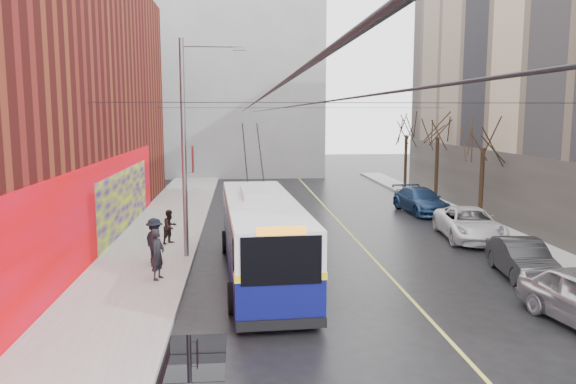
# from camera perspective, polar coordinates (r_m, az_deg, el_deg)

# --- Properties ---
(ground) EXTENTS (140.00, 140.00, 0.00)m
(ground) POSITION_cam_1_polar(r_m,az_deg,el_deg) (14.97, 11.64, -15.95)
(ground) COLOR black
(ground) RESTS_ON ground
(sidewalk_left) EXTENTS (4.00, 60.00, 0.15)m
(sidewalk_left) POSITION_cam_1_polar(r_m,az_deg,el_deg) (26.09, -13.60, -5.46)
(sidewalk_left) COLOR gray
(sidewalk_left) RESTS_ON ground
(sidewalk_right) EXTENTS (2.00, 60.00, 0.15)m
(sidewalk_right) POSITION_cam_1_polar(r_m,az_deg,el_deg) (28.91, 22.08, -4.52)
(sidewalk_right) COLOR gray
(sidewalk_right) RESTS_ON ground
(lane_line) EXTENTS (0.12, 50.00, 0.01)m
(lane_line) POSITION_cam_1_polar(r_m,az_deg,el_deg) (28.31, 6.48, -4.38)
(lane_line) COLOR #BFB74C
(lane_line) RESTS_ON ground
(building_far) EXTENTS (20.50, 12.10, 18.00)m
(building_far) POSITION_cam_1_polar(r_m,az_deg,el_deg) (58.19, -7.01, 10.84)
(building_far) COLOR gray
(building_far) RESTS_ON ground
(streetlight_pole) EXTENTS (2.65, 0.60, 9.00)m
(streetlight_pole) POSITION_cam_1_polar(r_m,az_deg,el_deg) (23.22, -10.15, 4.92)
(streetlight_pole) COLOR slate
(streetlight_pole) RESTS_ON ground
(catenary_wires) EXTENTS (18.00, 60.00, 0.22)m
(catenary_wires) POSITION_cam_1_polar(r_m,az_deg,el_deg) (27.91, -1.88, 8.40)
(catenary_wires) COLOR black
(tree_near) EXTENTS (3.20, 3.20, 6.40)m
(tree_near) POSITION_cam_1_polar(r_m,az_deg,el_deg) (31.91, 19.28, 5.62)
(tree_near) COLOR black
(tree_near) RESTS_ON ground
(tree_mid) EXTENTS (3.20, 3.20, 6.68)m
(tree_mid) POSITION_cam_1_polar(r_m,az_deg,el_deg) (38.39, 15.01, 6.53)
(tree_mid) COLOR black
(tree_mid) RESTS_ON ground
(tree_far) EXTENTS (3.20, 3.20, 6.57)m
(tree_far) POSITION_cam_1_polar(r_m,az_deg,el_deg) (45.04, 11.96, 6.66)
(tree_far) COLOR black
(tree_far) RESTS_ON ground
(puddle) EXTENTS (2.10, 2.80, 0.01)m
(puddle) POSITION_cam_1_polar(r_m,az_deg,el_deg) (14.84, -10.54, -16.12)
(puddle) COLOR black
(puddle) RESTS_ON ground
(pigeons_flying) EXTENTS (3.82, 0.83, 2.08)m
(pigeons_flying) POSITION_cam_1_polar(r_m,az_deg,el_deg) (23.11, 0.00, 10.98)
(pigeons_flying) COLOR slate
(trolleybus) EXTENTS (3.22, 11.93, 5.60)m
(trolleybus) POSITION_cam_1_polar(r_m,az_deg,el_deg) (20.89, -2.67, -4.41)
(trolleybus) COLOR #0B0E52
(trolleybus) RESTS_ON ground
(parked_car_b) EXTENTS (2.04, 4.40, 1.40)m
(parked_car_b) POSITION_cam_1_polar(r_m,az_deg,el_deg) (22.67, 22.68, -6.26)
(parked_car_b) COLOR black
(parked_car_b) RESTS_ON ground
(parked_car_c) EXTENTS (3.13, 5.68, 1.51)m
(parked_car_c) POSITION_cam_1_polar(r_m,az_deg,el_deg) (28.56, 17.93, -3.08)
(parked_car_c) COLOR silver
(parked_car_c) RESTS_ON ground
(parked_car_d) EXTENTS (2.59, 5.38, 1.51)m
(parked_car_d) POSITION_cam_1_polar(r_m,az_deg,el_deg) (35.33, 13.32, -0.84)
(parked_car_d) COLOR navy
(parked_car_d) RESTS_ON ground
(following_car) EXTENTS (2.21, 4.29, 1.40)m
(following_car) POSITION_cam_1_polar(r_m,az_deg,el_deg) (33.31, -4.20, -1.27)
(following_car) COLOR #999A9D
(following_car) RESTS_ON ground
(pedestrian_a) EXTENTS (0.63, 0.77, 1.84)m
(pedestrian_a) POSITION_cam_1_polar(r_m,az_deg,el_deg) (20.62, -13.11, -6.17)
(pedestrian_a) COLOR black
(pedestrian_a) RESTS_ON sidewalk_left
(pedestrian_b) EXTENTS (0.93, 0.96, 1.55)m
(pedestrian_b) POSITION_cam_1_polar(r_m,az_deg,el_deg) (26.14, -11.90, -3.47)
(pedestrian_b) COLOR black
(pedestrian_b) RESTS_ON sidewalk_left
(pedestrian_c) EXTENTS (1.25, 1.34, 1.81)m
(pedestrian_c) POSITION_cam_1_polar(r_m,az_deg,el_deg) (22.81, -13.39, -4.85)
(pedestrian_c) COLOR black
(pedestrian_c) RESTS_ON sidewalk_left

